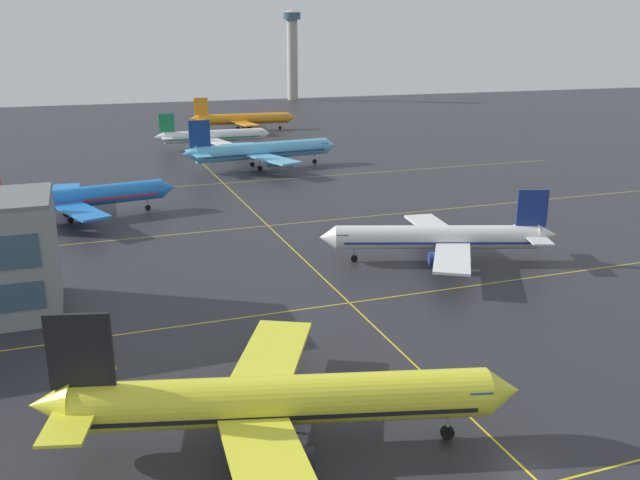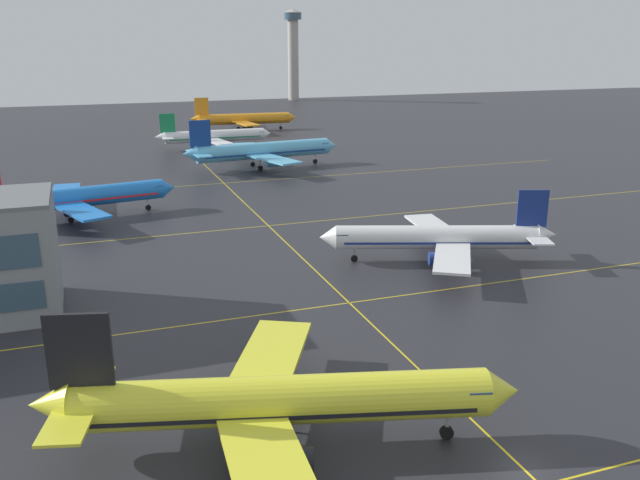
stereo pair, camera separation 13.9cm
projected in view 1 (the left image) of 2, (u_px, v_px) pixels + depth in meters
The scene contains 9 objects.
ground_plane at pixel (525, 469), 49.48m from camera, with size 600.00×600.00×0.00m, color #28282D.
airliner_front_gate at pixel (278, 401), 51.08m from camera, with size 36.81×31.36×11.60m.
airliner_second_row at pixel (439, 238), 93.99m from camera, with size 32.32×27.66×10.34m.
airliner_third_row at pixel (74, 198), 116.16m from camera, with size 34.98×29.85×10.89m.
airliner_far_left_stand at pixel (261, 151), 161.15m from camera, with size 39.30×33.73×12.21m.
airliner_far_right_stand at pixel (213, 136), 189.36m from camera, with size 32.94×28.52×10.28m.
airliner_distant_taxiway at pixel (242, 119), 225.98m from camera, with size 35.83×30.78×11.13m.
taxiway_markings at pixel (302, 258), 96.61m from camera, with size 169.41×159.36×0.01m.
control_tower at pixel (292, 48), 328.75m from camera, with size 8.82×8.82×43.12m.
Camera 1 is at (-28.51, -34.87, 30.51)m, focal length 37.79 mm.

